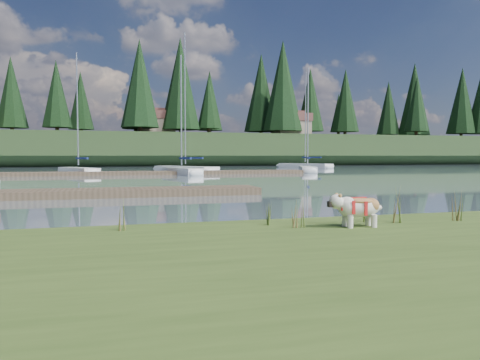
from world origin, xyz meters
name	(u,v)px	position (x,y,z in m)	size (l,w,h in m)	color
ground	(134,175)	(0.00, 30.00, 0.00)	(200.00, 200.00, 0.00)	gray
bank	(324,297)	(0.00, -6.00, 0.17)	(60.00, 9.00, 0.35)	#3C531E
ridge	(120,151)	(0.00, 73.00, 2.50)	(200.00, 20.00, 5.00)	#1E2F17
bulldog	(358,206)	(2.18, -2.89, 0.72)	(1.00, 0.48, 0.59)	silver
dock_near	(58,194)	(-4.00, 9.00, 0.15)	(16.00, 2.00, 0.30)	#4C3D2C
dock_far	(158,173)	(2.00, 30.00, 0.15)	(26.00, 2.20, 0.30)	#4C3D2C
sailboat_bg_1	(76,170)	(-4.87, 33.96, 0.33)	(4.22, 7.11, 10.78)	white
sailboat_bg_2	(179,170)	(3.85, 30.22, 0.33)	(2.92, 6.88, 10.29)	white
sailboat_bg_3	(181,169)	(4.94, 36.49, 0.32)	(5.94, 9.34, 13.80)	white
sailboat_bg_4	(307,169)	(17.00, 32.58, 0.33)	(3.62, 6.96, 10.31)	white
sailboat_bg_5	(301,165)	(23.03, 48.23, 0.32)	(5.60, 8.97, 12.89)	white
weed_0	(270,210)	(0.76, -2.19, 0.61)	(0.17, 0.14, 0.63)	#475B23
weed_1	(297,215)	(1.10, -2.67, 0.58)	(0.17, 0.14, 0.55)	#475B23
weed_2	(397,208)	(3.12, -2.69, 0.65)	(0.17, 0.14, 0.71)	#475B23
weed_3	(120,217)	(-1.95, -2.20, 0.60)	(0.17, 0.14, 0.59)	#475B23
weed_4	(366,211)	(2.67, -2.34, 0.56)	(0.17, 0.14, 0.50)	#475B23
weed_5	(455,208)	(4.43, -2.70, 0.60)	(0.17, 0.14, 0.59)	#475B23
mud_lip	(223,236)	(0.00, -1.60, 0.07)	(60.00, 0.50, 0.14)	#33281C
conifer_3	(56,94)	(-10.00, 72.00, 11.74)	(4.84, 4.84, 12.25)	#382619
conifer_4	(140,83)	(3.00, 66.00, 13.09)	(6.16, 6.16, 15.10)	#382619
conifer_5	(209,103)	(15.00, 70.00, 10.83)	(3.96, 3.96, 10.35)	#382619
conifer_6	(283,86)	(28.00, 68.00, 13.99)	(7.04, 7.04, 17.00)	#382619
conifer_7	(345,101)	(42.00, 71.00, 12.19)	(5.28, 5.28, 13.20)	#382619
conifer_8	(417,104)	(55.00, 67.00, 11.51)	(4.62, 4.62, 11.77)	#382619
conifer_9	(462,101)	(68.00, 70.00, 12.87)	(5.94, 5.94, 14.62)	#382619
house_1	(156,122)	(6.00, 71.00, 7.31)	(6.30, 5.30, 4.65)	gray
house_2	(291,124)	(30.00, 69.00, 7.31)	(6.30, 5.30, 4.65)	gray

